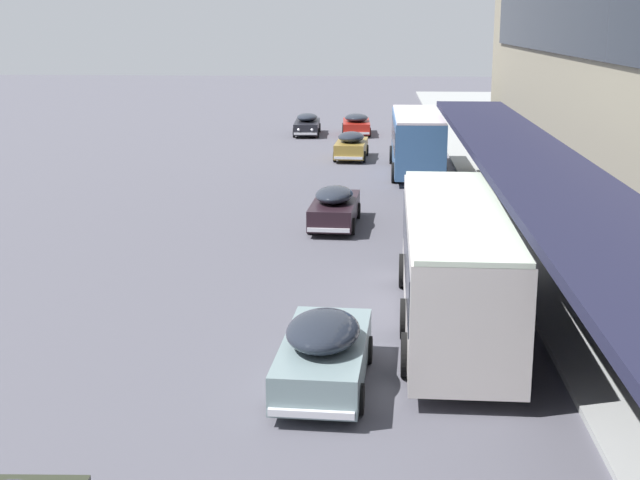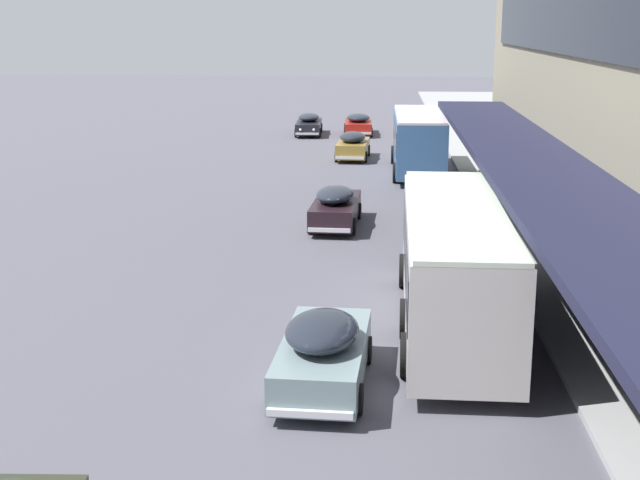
{
  "view_description": "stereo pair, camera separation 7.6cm",
  "coord_description": "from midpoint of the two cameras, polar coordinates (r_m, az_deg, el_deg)",
  "views": [
    {
      "loc": [
        1.85,
        -9.59,
        7.69
      ],
      "look_at": [
        0.33,
        13.82,
        1.92
      ],
      "focal_mm": 50.0,
      "sensor_mm": 36.0,
      "label": 1
    },
    {
      "loc": [
        1.93,
        -9.58,
        7.69
      ],
      "look_at": [
        0.33,
        13.82,
        1.92
      ],
      "focal_mm": 50.0,
      "sensor_mm": 36.0,
      "label": 2
    }
  ],
  "objects": [
    {
      "name": "sedan_second_mid",
      "position": [
        19.27,
        0.14,
        -7.11
      ],
      "size": [
        2.08,
        4.78,
        1.65
      ],
      "color": "gray",
      "rests_on": "ground"
    },
    {
      "name": "transit_bus_kerbside_front",
      "position": [
        22.75,
        8.47,
        -1.24
      ],
      "size": [
        2.78,
        10.7,
        3.2
      ],
      "color": "beige",
      "rests_on": "ground"
    },
    {
      "name": "transit_bus_kerbside_rear",
      "position": [
        46.44,
        6.17,
        6.46
      ],
      "size": [
        2.68,
        9.34,
        3.11
      ],
      "color": "#396193",
      "rests_on": "ground"
    },
    {
      "name": "sedan_lead_near",
      "position": [
        62.5,
        2.3,
        7.43
      ],
      "size": [
        2.08,
        4.84,
        1.47
      ],
      "color": "#A31D15",
      "rests_on": "ground"
    },
    {
      "name": "sedan_lead_mid",
      "position": [
        51.23,
        1.97,
        6.07
      ],
      "size": [
        1.95,
        4.52,
        1.58
      ],
      "color": "olive",
      "rests_on": "ground"
    },
    {
      "name": "sedan_trailing_near",
      "position": [
        62.38,
        -0.87,
        7.43
      ],
      "size": [
        1.9,
        5.03,
        1.47
      ],
      "color": "black",
      "rests_on": "ground"
    },
    {
      "name": "sedan_far_back",
      "position": [
        34.2,
        0.88,
        2.15
      ],
      "size": [
        1.93,
        4.87,
        1.56
      ],
      "color": "black",
      "rests_on": "ground"
    }
  ]
}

